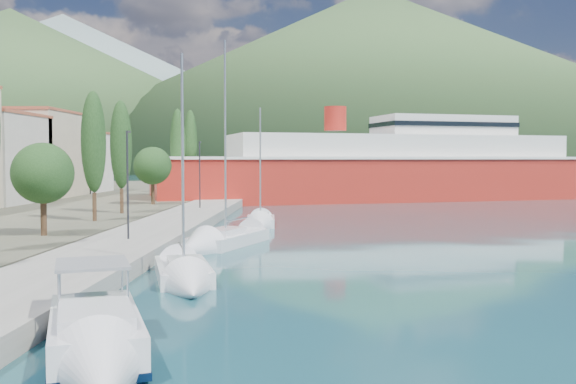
{
  "coord_description": "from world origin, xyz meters",
  "views": [
    {
      "loc": [
        1.37,
        -20.47,
        5.31
      ],
      "look_at": [
        0.0,
        14.0,
        3.5
      ],
      "focal_mm": 40.0,
      "sensor_mm": 36.0,
      "label": 1
    }
  ],
  "objects": [
    {
      "name": "sailboat_mid",
      "position": [
        -4.55,
        16.29,
        0.32
      ],
      "size": [
        5.42,
        9.54,
        13.33
      ],
      "color": "silver",
      "rests_on": "ground"
    },
    {
      "name": "lamp_posts",
      "position": [
        -9.0,
        14.88,
        4.08
      ],
      "size": [
        0.15,
        46.02,
        6.06
      ],
      "color": "#2D2D33",
      "rests_on": "quay"
    },
    {
      "name": "ground",
      "position": [
        0.0,
        120.0,
        0.0
      ],
      "size": [
        1400.0,
        1400.0,
        0.0
      ],
      "primitive_type": "plane",
      "color": "#194851"
    },
    {
      "name": "ferry",
      "position": [
        12.54,
        63.1,
        3.79
      ],
      "size": [
        63.67,
        31.9,
        12.44
      ],
      "color": "#B22319",
      "rests_on": "ground"
    },
    {
      "name": "quay",
      "position": [
        -9.0,
        26.0,
        0.4
      ],
      "size": [
        5.0,
        88.0,
        0.8
      ],
      "primitive_type": "cube",
      "color": "gray",
      "rests_on": "ground"
    },
    {
      "name": "hills_near",
      "position": [
        98.04,
        372.5,
        49.18
      ],
      "size": [
        1010.0,
        520.0,
        115.0
      ],
      "color": "#3A5A30",
      "rests_on": "ground"
    },
    {
      "name": "sailboat_far",
      "position": [
        -2.7,
        28.2,
        0.29
      ],
      "size": [
        2.63,
        7.01,
        10.13
      ],
      "color": "silver",
      "rests_on": "ground"
    },
    {
      "name": "motor_cruiser",
      "position": [
        -4.02,
        -4.93,
        0.49
      ],
      "size": [
        5.04,
        8.29,
        2.95
      ],
      "color": "black",
      "rests_on": "ground"
    },
    {
      "name": "hills_far",
      "position": [
        138.59,
        618.73,
        77.39
      ],
      "size": [
        1480.0,
        900.0,
        180.0
      ],
      "color": "gray",
      "rests_on": "ground"
    },
    {
      "name": "tree_row",
      "position": [
        -14.74,
        31.75,
        5.89
      ],
      "size": [
        3.79,
        61.79,
        10.93
      ],
      "color": "#47301E",
      "rests_on": "land_strip"
    },
    {
      "name": "sailboat_near",
      "position": [
        -3.86,
        5.56,
        0.29
      ],
      "size": [
        4.2,
        7.75,
        10.67
      ],
      "color": "silver",
      "rests_on": "ground"
    }
  ]
}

